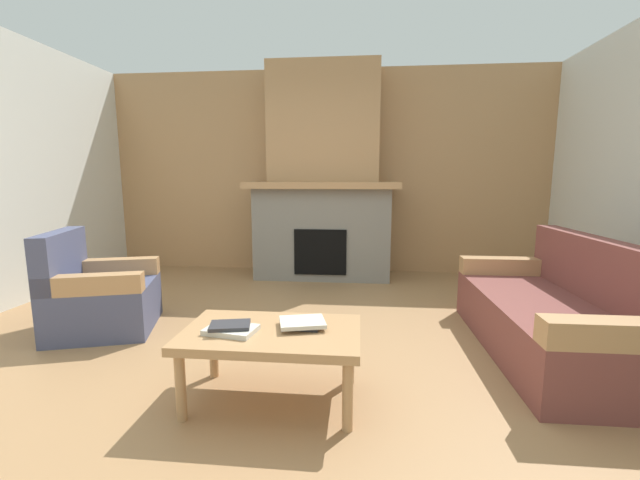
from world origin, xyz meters
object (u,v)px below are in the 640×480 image
at_px(couch, 556,316).
at_px(coffee_table, 272,339).
at_px(fireplace, 323,187).
at_px(armchair, 99,296).

height_order(couch, coffee_table, couch).
distance_m(fireplace, armchair, 2.86).
bearing_deg(couch, fireplace, 130.57).
bearing_deg(fireplace, couch, -49.43).
bearing_deg(coffee_table, armchair, 151.11).
relative_size(fireplace, couch, 1.50).
height_order(fireplace, couch, fireplace).
height_order(fireplace, coffee_table, fireplace).
bearing_deg(fireplace, armchair, -128.85).
bearing_deg(armchair, coffee_table, -28.89).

